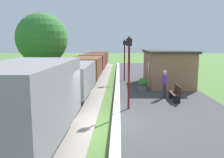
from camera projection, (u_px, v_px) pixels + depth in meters
ground_plane at (107, 127)px, 10.02m from camera, size 160.00×160.00×0.00m
platform_slab at (182, 125)px, 9.91m from camera, size 6.00×60.00×0.25m
platform_edge_stripe at (116, 121)px, 9.97m from camera, size 0.36×60.00×0.01m
track_ballast at (52, 125)px, 10.08m from camera, size 3.80×60.00×0.12m
rail_near at (68, 122)px, 10.04m from camera, size 0.07×60.00×0.14m
rail_far at (35, 122)px, 10.08m from camera, size 0.07×60.00×0.14m
freight_train at (85, 69)px, 19.67m from camera, size 2.50×32.60×2.72m
station_hut at (167, 67)px, 18.82m from camera, size 3.50×5.80×2.78m
bench_near_hut at (176, 93)px, 13.53m from camera, size 0.42×1.50×0.91m
bench_down_platform at (153, 73)px, 22.85m from camera, size 0.42×1.50×0.91m
person_waiting at (164, 83)px, 14.14m from camera, size 0.39×0.45×1.71m
potted_planter at (143, 84)px, 16.51m from camera, size 0.64×0.64×0.92m
lamp_post_near at (129, 59)px, 11.56m from camera, size 0.28×0.28×3.70m
lamp_post_far at (125, 52)px, 20.63m from camera, size 0.28×0.28×3.70m
tree_trackside_far at (42, 39)px, 20.01m from camera, size 4.40×4.40×6.18m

